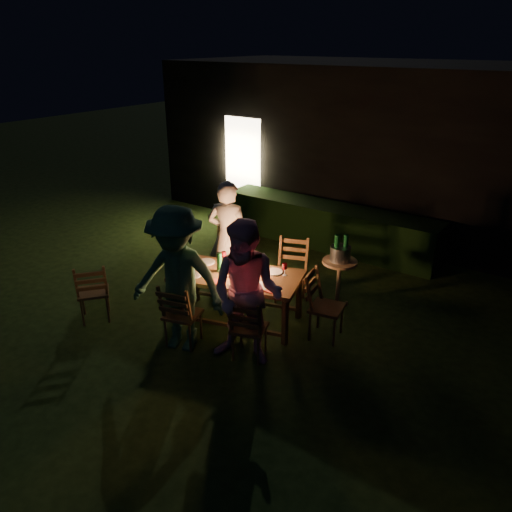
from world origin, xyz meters
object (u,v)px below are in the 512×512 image
Objects in this scene: chair_near_right at (249,338)px; ice_bucket at (340,254)px; dining_table at (237,279)px; bottle_table at (219,262)px; person_house_side at (228,238)px; chair_end at (325,317)px; person_opp_right at (247,294)px; chair_near_left at (183,325)px; chair_spare at (95,302)px; bottle_bucket_b at (345,250)px; bottle_bucket_a at (336,251)px; lantern at (241,263)px; person_opp_left at (178,280)px; chair_far_left at (228,274)px; side_table at (340,266)px; chair_far_right at (290,284)px.

ice_bucket reaches higher than chair_near_right.
chair_near_right is 1.98m from ice_bucket.
dining_table is 6.78× the size of bottle_table.
person_house_side is 0.84m from bottle_table.
person_opp_right reaches higher than chair_end.
chair_near_left is at bearing -88.61° from bottle_table.
person_house_side is (0.99, 1.78, 0.61)m from chair_spare.
chair_end is at bearing 43.53° from chair_near_right.
bottle_bucket_a is at bearing -141.34° from bottle_bucket_b.
bottle_bucket_a reaches higher than chair_near_right.
chair_near_left is at bearing -105.43° from lantern.
chair_near_left is 2.92× the size of bottle_bucket_a.
chair_near_right reaches higher than dining_table.
dining_table is at bearing 61.24° from person_opp_left.
chair_near_left is at bearing 176.78° from person_opp_right.
chair_far_left reaches higher than side_table.
dining_table is 1.05× the size of person_opp_right.
person_opp_left reaches higher than chair_far_left.
person_opp_right is at bearing 81.79° from chair_far_right.
bottle_table is at bearing 76.29° from person_opp_left.
chair_end is 1.38× the size of side_table.
person_house_side is 5.53× the size of bottle_bucket_a.
chair_near_right is 2.55× the size of lantern.
person_house_side is at bearing 118.76° from dining_table.
chair_spare is 2.43m from person_opp_right.
chair_far_right is at bearing 59.95° from bottle_table.
bottle_bucket_b is (1.16, 2.23, -0.10)m from person_opp_left.
bottle_table is (-1.42, -0.41, 0.57)m from chair_end.
lantern is (-0.28, -0.83, 0.58)m from chair_far_right.
lantern is (-0.62, 0.73, -0.03)m from person_opp_right.
side_table is at bearing 38.66° from bottle_bucket_a.
chair_near_right is 0.87× the size of chair_far_left.
person_house_side reaches higher than ice_bucket.
bottle_table is at bearing 180.00° from dining_table.
person_house_side is at bearing -158.66° from ice_bucket.
lantern is (0.03, 0.06, 0.23)m from dining_table.
person_opp_left is 5.89× the size of bottle_bucket_b.
person_house_side is (-0.44, 1.53, 0.60)m from chair_near_left.
lantern is 0.51× the size of side_table.
chair_far_left reaches higher than bottle_table.
dining_table is at bearing -126.04° from bottle_bucket_b.
person_house_side is at bearing 118.43° from chair_near_right.
dining_table is 1.28m from chair_end.
chair_spare is (-2.83, -1.45, -0.01)m from chair_end.
chair_near_right is 1.78m from chair_far_left.
bottle_bucket_b is at bearing 45.66° from chair_near_left.
bottle_table reaches higher than chair_near_left.
chair_far_left is 1.00m from chair_far_right.
chair_spare is 3.29× the size of bottle_table.
person_opp_right is at bearing 115.75° from chair_far_left.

